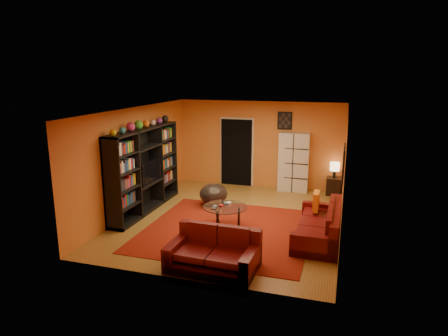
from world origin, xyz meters
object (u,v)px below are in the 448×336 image
(sofa, at_px, (322,226))
(side_table, at_px, (334,186))
(loveseat, at_px, (215,252))
(storage_cabinet, at_px, (294,162))
(tv, at_px, (148,171))
(entertainment_unit, at_px, (145,170))
(coffee_table, at_px, (225,209))
(bowl_chair, at_px, (213,194))
(table_lamp, at_px, (335,167))

(sofa, bearing_deg, side_table, 88.62)
(loveseat, distance_m, storage_cabinet, 5.29)
(side_table, bearing_deg, tv, -148.94)
(entertainment_unit, relative_size, tv, 3.06)
(coffee_table, relative_size, bowl_chair, 1.35)
(tv, height_order, loveseat, tv)
(bowl_chair, xyz_separation_m, table_lamp, (2.98, 1.96, 0.49))
(sofa, xyz_separation_m, side_table, (0.11, 3.31, -0.04))
(storage_cabinet, bearing_deg, coffee_table, -110.02)
(bowl_chair, bearing_deg, tv, -154.02)
(entertainment_unit, distance_m, side_table, 5.36)
(entertainment_unit, height_order, bowl_chair, entertainment_unit)
(storage_cabinet, relative_size, side_table, 3.47)
(entertainment_unit, distance_m, table_lamp, 5.30)
(tv, distance_m, loveseat, 3.65)
(bowl_chair, bearing_deg, side_table, 33.43)
(coffee_table, relative_size, storage_cabinet, 0.57)
(side_table, height_order, table_lamp, table_lamp)
(entertainment_unit, bearing_deg, loveseat, -42.42)
(storage_cabinet, relative_size, table_lamp, 3.91)
(tv, relative_size, storage_cabinet, 0.57)
(table_lamp, bearing_deg, loveseat, -110.02)
(loveseat, relative_size, table_lamp, 3.61)
(entertainment_unit, height_order, table_lamp, entertainment_unit)
(sofa, xyz_separation_m, storage_cabinet, (-1.06, 3.36, 0.58))
(entertainment_unit, relative_size, sofa, 1.38)
(coffee_table, height_order, storage_cabinet, storage_cabinet)
(tv, bearing_deg, side_table, -58.94)
(entertainment_unit, relative_size, bowl_chair, 4.09)
(table_lamp, bearing_deg, tv, -148.94)
(sofa, distance_m, bowl_chair, 3.16)
(entertainment_unit, relative_size, loveseat, 1.88)
(loveseat, height_order, bowl_chair, loveseat)
(tv, height_order, side_table, tv)
(storage_cabinet, xyz_separation_m, bowl_chair, (-1.80, -2.01, -0.55))
(storage_cabinet, bearing_deg, entertainment_unit, -142.48)
(coffee_table, distance_m, side_table, 4.01)
(bowl_chair, relative_size, table_lamp, 1.65)
(storage_cabinet, height_order, table_lamp, storage_cabinet)
(entertainment_unit, bearing_deg, coffee_table, -13.86)
(tv, bearing_deg, storage_cabinet, -50.26)
(bowl_chair, height_order, table_lamp, table_lamp)
(entertainment_unit, xyz_separation_m, loveseat, (2.64, -2.41, -0.77))
(entertainment_unit, xyz_separation_m, storage_cabinet, (3.35, 2.80, -0.18))
(bowl_chair, bearing_deg, sofa, -25.12)
(coffee_table, bearing_deg, sofa, 0.16)
(tv, xyz_separation_m, sofa, (4.36, -0.61, -0.72))
(tv, relative_size, table_lamp, 2.21)
(entertainment_unit, height_order, sofa, entertainment_unit)
(sofa, bearing_deg, tv, 172.59)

